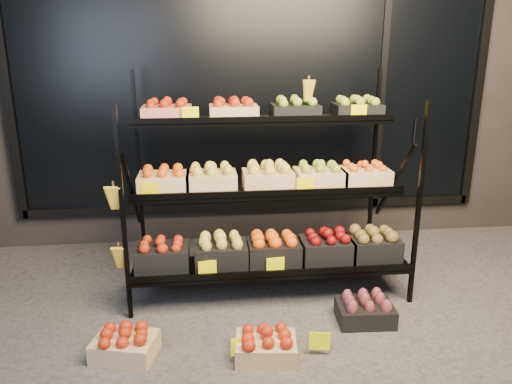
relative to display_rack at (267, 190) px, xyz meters
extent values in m
plane|color=#514F4C|center=(0.01, -0.60, -0.79)|extent=(24.00, 24.00, 0.00)
cube|color=#2D2826|center=(0.01, 2.00, 0.96)|extent=(6.00, 2.00, 3.50)
cube|color=black|center=(0.01, 0.98, 0.76)|extent=(4.20, 0.04, 2.40)
cube|color=black|center=(0.01, 0.96, -0.45)|extent=(4.30, 0.06, 0.08)
cube|color=black|center=(-2.14, 0.96, 0.76)|extent=(0.08, 0.06, 2.50)
cube|color=black|center=(2.16, 0.96, 0.76)|extent=(0.08, 0.06, 2.50)
cube|color=black|center=(1.21, 0.96, 0.76)|extent=(0.06, 0.06, 2.50)
cylinder|color=black|center=(1.56, 0.93, 0.26)|extent=(0.02, 0.02, 0.25)
cube|color=black|center=(-1.02, -0.42, -0.04)|extent=(0.03, 0.03, 1.50)
cube|color=black|center=(1.03, -0.42, -0.04)|extent=(0.03, 0.03, 1.50)
cube|color=black|center=(-1.02, 0.55, 0.04)|extent=(0.03, 0.03, 1.66)
cube|color=black|center=(1.03, 0.55, 0.04)|extent=(0.03, 0.03, 1.66)
cube|color=black|center=(0.01, -0.25, -0.52)|extent=(2.05, 0.42, 0.03)
cube|color=black|center=(0.01, -0.45, -0.49)|extent=(2.05, 0.02, 0.05)
cube|color=black|center=(0.01, 0.05, -0.02)|extent=(2.05, 0.40, 0.03)
cube|color=black|center=(0.01, -0.14, 0.01)|extent=(2.05, 0.02, 0.05)
cube|color=black|center=(0.01, 0.35, 0.48)|extent=(2.05, 0.40, 0.03)
cube|color=black|center=(0.01, 0.16, 0.51)|extent=(2.05, 0.02, 0.05)
cube|color=tan|center=(-0.75, 0.35, 0.55)|extent=(0.38, 0.28, 0.11)
ellipsoid|color=red|center=(-0.75, 0.35, 0.63)|extent=(0.32, 0.24, 0.07)
cube|color=#D6B37C|center=(-0.22, 0.35, 0.55)|extent=(0.38, 0.28, 0.11)
ellipsoid|color=red|center=(-0.22, 0.35, 0.63)|extent=(0.32, 0.24, 0.07)
cube|color=black|center=(0.27, 0.35, 0.55)|extent=(0.38, 0.28, 0.11)
ellipsoid|color=#8EA92A|center=(0.27, 0.35, 0.63)|extent=(0.32, 0.24, 0.07)
cube|color=black|center=(0.78, 0.35, 0.55)|extent=(0.38, 0.28, 0.11)
ellipsoid|color=#8EA92A|center=(0.78, 0.35, 0.63)|extent=(0.32, 0.24, 0.07)
cube|color=#D6B37C|center=(-0.77, 0.05, 0.06)|extent=(0.38, 0.28, 0.14)
ellipsoid|color=#E4570C|center=(-0.77, 0.05, 0.16)|extent=(0.32, 0.24, 0.07)
cube|color=#D6B37C|center=(-0.42, 0.05, 0.06)|extent=(0.38, 0.28, 0.14)
ellipsoid|color=gold|center=(-0.42, 0.05, 0.16)|extent=(0.32, 0.24, 0.07)
cube|color=#D6B37C|center=(0.02, 0.05, 0.06)|extent=(0.38, 0.28, 0.14)
ellipsoid|color=gold|center=(0.02, 0.05, 0.16)|extent=(0.32, 0.24, 0.07)
cube|color=#D6B37C|center=(0.42, 0.05, 0.06)|extent=(0.38, 0.28, 0.14)
ellipsoid|color=#8EA92A|center=(0.42, 0.05, 0.16)|extent=(0.32, 0.24, 0.07)
cube|color=#D6B37C|center=(0.78, 0.05, 0.06)|extent=(0.38, 0.28, 0.14)
ellipsoid|color=#E4570C|center=(0.78, 0.05, 0.16)|extent=(0.32, 0.24, 0.07)
cube|color=black|center=(-0.79, -0.25, -0.42)|extent=(0.38, 0.28, 0.18)
ellipsoid|color=red|center=(-0.79, -0.25, -0.30)|extent=(0.32, 0.24, 0.07)
cube|color=black|center=(-0.37, -0.25, -0.42)|extent=(0.38, 0.28, 0.18)
ellipsoid|color=gold|center=(-0.37, -0.25, -0.30)|extent=(0.32, 0.24, 0.07)
cube|color=black|center=(0.02, -0.25, -0.42)|extent=(0.38, 0.28, 0.18)
ellipsoid|color=#E4570C|center=(0.02, -0.25, -0.30)|extent=(0.32, 0.24, 0.07)
cube|color=black|center=(0.42, -0.25, -0.42)|extent=(0.38, 0.28, 0.18)
ellipsoid|color=#710808|center=(0.42, -0.25, -0.30)|extent=(0.32, 0.24, 0.07)
cube|color=black|center=(0.78, -0.25, -0.42)|extent=(0.38, 0.28, 0.18)
ellipsoid|color=brown|center=(0.78, -0.25, -0.30)|extent=(0.32, 0.24, 0.07)
ellipsoid|color=gold|center=(-1.07, -0.40, 0.19)|extent=(0.14, 0.08, 0.22)
ellipsoid|color=gold|center=(-1.07, -0.40, -0.24)|extent=(0.14, 0.08, 0.22)
ellipsoid|color=gold|center=(0.36, 0.25, 0.81)|extent=(0.14, 0.08, 0.22)
cube|color=#EAE300|center=(-0.87, -0.10, 0.05)|extent=(0.13, 0.01, 0.12)
cube|color=#EAE300|center=(0.28, -0.10, 0.05)|extent=(0.13, 0.01, 0.12)
cube|color=#EAE300|center=(0.75, 0.20, 0.55)|extent=(0.13, 0.01, 0.12)
cube|color=#EAE300|center=(-0.56, 0.20, 0.55)|extent=(0.13, 0.01, 0.12)
cube|color=#EAE300|center=(-0.47, -0.40, -0.45)|extent=(0.13, 0.01, 0.12)
cube|color=#EAE300|center=(0.01, -0.40, -0.45)|extent=(0.13, 0.01, 0.12)
cube|color=#EAE300|center=(-0.28, -1.00, -0.73)|extent=(0.13, 0.01, 0.12)
cube|color=#EAE300|center=(0.21, -1.00, -0.73)|extent=(0.13, 0.01, 0.12)
cube|color=#D6B37C|center=(-0.99, -0.88, -0.72)|extent=(0.43, 0.36, 0.13)
ellipsoid|color=red|center=(-0.99, -0.88, -0.63)|extent=(0.36, 0.30, 0.07)
cube|color=#D6B37C|center=(-0.13, -0.99, -0.72)|extent=(0.40, 0.31, 0.13)
ellipsoid|color=red|center=(-0.13, -0.99, -0.63)|extent=(0.34, 0.26, 0.07)
cube|color=black|center=(0.61, -0.65, -0.72)|extent=(0.40, 0.30, 0.13)
ellipsoid|color=brown|center=(0.61, -0.65, -0.63)|extent=(0.33, 0.25, 0.07)
camera|label=1|loc=(-0.48, -3.62, 1.09)|focal=35.00mm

